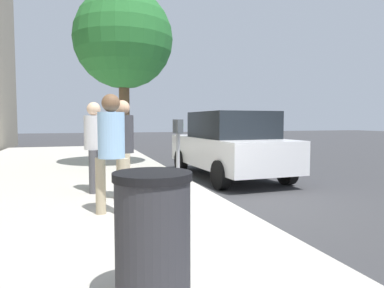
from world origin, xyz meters
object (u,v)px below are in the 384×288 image
object	(u,v)px
parked_sedan_near	(229,145)
parking_meter	(178,140)
trash_bin	(153,239)
pedestrian_at_meter	(123,142)
street_tree	(123,40)
parking_officer	(94,139)
pedestrian_bystander	(111,144)

from	to	relation	value
parked_sedan_near	parking_meter	bearing A→B (deg)	137.69
parking_meter	trash_bin	xyz separation A→B (m)	(-3.81, 1.24, -0.51)
pedestrian_at_meter	street_tree	xyz separation A→B (m)	(4.72, -0.58, 2.81)
parked_sedan_near	trash_bin	bearing A→B (deg)	151.63
parked_sedan_near	pedestrian_at_meter	bearing A→B (deg)	128.20
street_tree	trash_bin	xyz separation A→B (m)	(-8.34, 0.77, -3.32)
pedestrian_at_meter	parking_officer	xyz separation A→B (m)	(0.88, 0.45, 0.00)
pedestrian_bystander	street_tree	xyz separation A→B (m)	(5.67, -0.85, 2.78)
pedestrian_at_meter	parked_sedan_near	world-z (taller)	pedestrian_at_meter
pedestrian_at_meter	trash_bin	bearing A→B (deg)	-100.34
parking_officer	trash_bin	xyz separation A→B (m)	(-4.50, -0.26, -0.52)
parking_officer	parked_sedan_near	size ratio (longest dim) A/B	0.39
parking_meter	pedestrian_at_meter	world-z (taller)	pedestrian_at_meter
pedestrian_at_meter	parked_sedan_near	distance (m)	3.92
parking_meter	parking_officer	size ratio (longest dim) A/B	0.81
parking_meter	parked_sedan_near	xyz separation A→B (m)	(2.22, -2.03, -0.27)
parking_meter	street_tree	distance (m)	5.35
parking_meter	parking_officer	world-z (taller)	parking_officer
parking_officer	parking_meter	bearing A→B (deg)	-12.66
parking_meter	pedestrian_bystander	bearing A→B (deg)	131.10
pedestrian_bystander	street_tree	bearing A→B (deg)	27.31
parking_meter	parking_officer	xyz separation A→B (m)	(0.69, 1.50, 0.01)
parked_sedan_near	street_tree	distance (m)	4.58
parking_meter	street_tree	xyz separation A→B (m)	(4.52, 0.47, 2.81)
pedestrian_at_meter	parking_meter	bearing A→B (deg)	3.09
street_tree	pedestrian_bystander	bearing A→B (deg)	171.48
parking_officer	trash_bin	size ratio (longest dim) A/B	1.73
parked_sedan_near	trash_bin	world-z (taller)	parked_sedan_near
pedestrian_at_meter	parking_officer	distance (m)	0.99
parked_sedan_near	street_tree	world-z (taller)	street_tree
parking_meter	pedestrian_bystander	world-z (taller)	pedestrian_bystander
pedestrian_bystander	parking_officer	xyz separation A→B (m)	(1.84, 0.18, -0.02)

